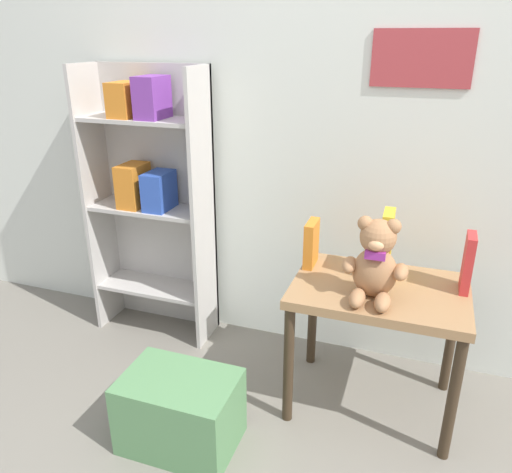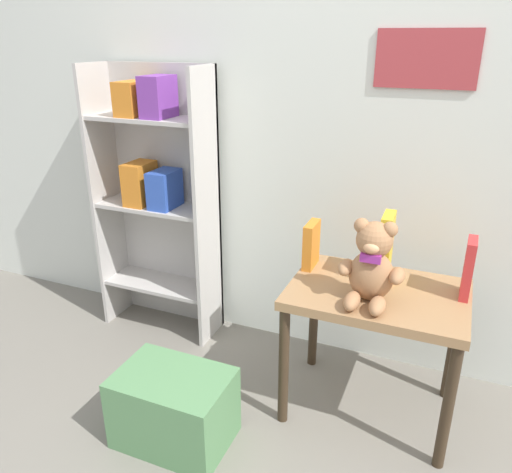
# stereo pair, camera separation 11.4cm
# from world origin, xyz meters

# --- Properties ---
(wall_back) EXTENTS (4.80, 0.07, 2.50)m
(wall_back) POSITION_xyz_m (0.00, 1.36, 1.25)
(wall_back) COLOR silver
(wall_back) RESTS_ON ground_plane
(bookshelf_side) EXTENTS (0.59, 0.24, 1.31)m
(bookshelf_side) POSITION_xyz_m (-0.92, 1.22, 0.74)
(bookshelf_side) COLOR #BCB7B2
(bookshelf_side) RESTS_ON ground_plane
(display_table) EXTENTS (0.65, 0.46, 0.54)m
(display_table) POSITION_xyz_m (0.19, 0.96, 0.46)
(display_table) COLOR #9E754C
(display_table) RESTS_ON ground_plane
(teddy_bear) EXTENTS (0.23, 0.21, 0.30)m
(teddy_bear) POSITION_xyz_m (0.17, 0.87, 0.68)
(teddy_bear) COLOR #A8754C
(teddy_bear) RESTS_ON display_table
(book_standing_orange) EXTENTS (0.04, 0.13, 0.19)m
(book_standing_orange) POSITION_xyz_m (-0.10, 1.06, 0.64)
(book_standing_orange) COLOR orange
(book_standing_orange) RESTS_ON display_table
(book_standing_yellow) EXTENTS (0.04, 0.13, 0.27)m
(book_standing_yellow) POSITION_xyz_m (0.19, 1.05, 0.68)
(book_standing_yellow) COLOR gold
(book_standing_yellow) RESTS_ON display_table
(book_standing_red) EXTENTS (0.03, 0.11, 0.22)m
(book_standing_red) POSITION_xyz_m (0.49, 1.03, 0.65)
(book_standing_red) COLOR red
(book_standing_red) RESTS_ON display_table
(storage_bin) EXTENTS (0.41, 0.29, 0.28)m
(storage_bin) POSITION_xyz_m (-0.44, 0.51, 0.14)
(storage_bin) COLOR #568956
(storage_bin) RESTS_ON ground_plane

